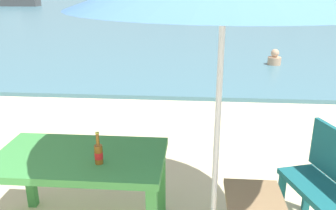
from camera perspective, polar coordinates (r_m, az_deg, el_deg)
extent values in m
cube|color=teal|center=(31.38, 5.23, 15.25)|extent=(120.00, 50.00, 0.08)
cube|color=#3D8C42|center=(3.03, -14.10, -8.34)|extent=(1.40, 0.80, 0.06)
cube|color=#3D8C42|center=(3.72, -21.51, -10.40)|extent=(0.08, 0.08, 0.70)
cube|color=#3D8C42|center=(3.38, -1.14, -12.03)|extent=(0.08, 0.08, 0.70)
cylinder|color=brown|center=(2.82, -11.17, -7.87)|extent=(0.06, 0.06, 0.16)
cone|color=brown|center=(2.78, -11.27, -6.44)|extent=(0.06, 0.06, 0.03)
cylinder|color=brown|center=(2.76, -11.35, -5.36)|extent=(0.03, 0.03, 0.09)
cylinder|color=red|center=(2.82, -11.16, -8.01)|extent=(0.07, 0.07, 0.05)
cylinder|color=gold|center=(2.74, -11.41, -4.46)|extent=(0.03, 0.03, 0.01)
cylinder|color=silver|center=(2.64, 8.07, -2.12)|extent=(0.04, 0.04, 2.30)
cube|color=olive|center=(2.92, 13.73, -14.18)|extent=(0.44, 0.44, 0.04)
cube|color=#196066|center=(3.16, 25.62, -14.44)|extent=(0.70, 1.25, 0.05)
cube|color=#196066|center=(3.58, 17.83, -13.67)|extent=(0.06, 0.06, 0.42)
cube|color=#196066|center=(3.72, 21.65, -12.83)|extent=(0.06, 0.06, 0.42)
cylinder|color=tan|center=(9.69, 16.83, 6.86)|extent=(0.34, 0.34, 0.20)
sphere|color=tan|center=(9.65, 16.95, 8.05)|extent=(0.21, 0.21, 0.21)
cube|color=#4C4C4C|center=(37.54, -23.72, 15.22)|extent=(4.74, 1.29, 0.97)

